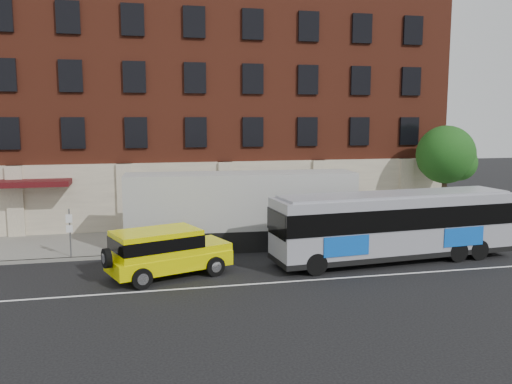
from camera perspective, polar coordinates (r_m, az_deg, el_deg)
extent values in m
plane|color=black|center=(22.14, 1.81, -10.03)|extent=(120.00, 120.00, 0.00)
cube|color=gray|center=(30.61, -2.39, -4.82)|extent=(60.00, 6.00, 0.15)
cube|color=gray|center=(27.74, -1.28, -6.16)|extent=(60.00, 0.25, 0.15)
cube|color=white|center=(22.60, 1.49, -9.64)|extent=(60.00, 0.12, 0.01)
cube|color=maroon|center=(37.77, -4.64, 9.14)|extent=(30.00, 10.00, 15.00)
cube|color=beige|center=(33.00, -3.29, -0.24)|extent=(30.00, 0.35, 4.00)
cube|color=#430C0F|center=(32.11, -22.80, 0.91)|extent=(4.20, 2.20, 0.30)
cube|color=beige|center=(33.17, -24.17, -0.88)|extent=(0.90, 0.55, 4.00)
cube|color=beige|center=(32.49, -13.76, -0.58)|extent=(0.90, 0.55, 4.00)
cube|color=beige|center=(32.90, -3.26, -0.26)|extent=(0.90, 0.55, 4.00)
cube|color=beige|center=(34.38, 6.66, 0.05)|extent=(0.90, 0.55, 4.00)
cube|color=beige|center=(36.78, 15.52, 0.33)|extent=(0.90, 0.55, 4.00)
cube|color=black|center=(33.07, -24.91, 5.67)|extent=(1.30, 0.20, 1.80)
cube|color=black|center=(32.51, -18.85, 5.96)|extent=(1.30, 0.20, 1.80)
cube|color=black|center=(32.33, -12.64, 6.18)|extent=(1.30, 0.20, 1.80)
cube|color=black|center=(32.52, -6.42, 6.33)|extent=(1.30, 0.20, 1.80)
cube|color=black|center=(33.08, -0.35, 6.40)|extent=(1.30, 0.20, 1.80)
cube|color=black|center=(33.99, 5.46, 6.41)|extent=(1.30, 0.20, 1.80)
cube|color=black|center=(35.23, 10.92, 6.35)|extent=(1.30, 0.20, 1.80)
cube|color=black|center=(36.76, 15.96, 6.25)|extent=(1.30, 0.20, 1.80)
cube|color=black|center=(33.15, -25.24, 11.20)|extent=(1.30, 0.20, 1.80)
cube|color=black|center=(32.59, -19.10, 11.59)|extent=(1.30, 0.20, 1.80)
cube|color=black|center=(32.40, -12.81, 11.84)|extent=(1.30, 0.20, 1.80)
cube|color=black|center=(32.59, -6.51, 11.96)|extent=(1.30, 0.20, 1.80)
cube|color=black|center=(33.15, -0.35, 11.94)|extent=(1.30, 0.20, 1.80)
cube|color=black|center=(34.06, 5.54, 11.80)|extent=(1.30, 0.20, 1.80)
cube|color=black|center=(35.30, 11.06, 11.55)|extent=(1.30, 0.20, 1.80)
cube|color=black|center=(36.83, 16.15, 11.23)|extent=(1.30, 0.20, 1.80)
cube|color=black|center=(33.52, -25.57, 16.66)|extent=(1.30, 0.20, 1.80)
cube|color=black|center=(32.97, -19.36, 17.14)|extent=(1.30, 0.20, 1.80)
cube|color=black|center=(32.79, -12.99, 17.43)|extent=(1.30, 0.20, 1.80)
cube|color=black|center=(32.97, -6.60, 17.52)|extent=(1.30, 0.20, 1.80)
cube|color=black|center=(33.53, -0.36, 17.41)|extent=(1.30, 0.20, 1.80)
cube|color=black|center=(34.43, 5.61, 17.12)|extent=(1.30, 0.20, 1.80)
cube|color=black|center=(35.65, 11.20, 16.69)|extent=(1.30, 0.20, 1.80)
cube|color=black|center=(37.17, 16.35, 16.16)|extent=(1.30, 0.20, 1.80)
cube|color=black|center=(32.99, -21.57, -1.49)|extent=(2.60, 0.15, 2.80)
cube|color=black|center=(32.58, -11.10, -1.19)|extent=(2.60, 0.15, 2.80)
cube|color=black|center=(33.26, -0.71, -0.86)|extent=(2.60, 0.15, 2.80)
cube|color=black|center=(34.98, 8.95, -0.52)|extent=(2.60, 0.15, 2.80)
cylinder|color=slate|center=(27.36, -19.16, -4.28)|extent=(0.07, 0.07, 2.50)
cube|color=white|center=(27.07, -19.28, -2.69)|extent=(0.30, 0.03, 0.40)
cube|color=white|center=(27.16, -19.23, -3.72)|extent=(0.30, 0.03, 0.35)
cylinder|color=#3A271D|center=(35.67, 19.31, -0.87)|extent=(0.32, 0.32, 3.00)
sphere|color=#143F12|center=(35.36, 19.53, 3.78)|extent=(3.60, 3.60, 3.60)
sphere|color=#143F12|center=(35.44, 20.79, 2.91)|extent=(2.20, 2.20, 2.20)
sphere|color=#143F12|center=(35.42, 18.33, 3.19)|extent=(2.00, 2.00, 2.00)
cube|color=#90919A|center=(26.44, 14.52, -3.37)|extent=(12.08, 3.52, 2.83)
cube|color=black|center=(26.72, 14.43, -6.14)|extent=(12.13, 3.57, 0.25)
cube|color=#90919A|center=(26.19, 14.63, -0.23)|extent=(11.46, 3.17, 0.12)
cube|color=black|center=(26.35, 14.56, -2.37)|extent=(12.16, 3.61, 0.99)
cube|color=blue|center=(23.92, 9.62, -5.69)|extent=(2.18, 0.23, 0.89)
cube|color=blue|center=(29.21, 18.12, -3.50)|extent=(2.18, 0.23, 0.89)
cylinder|color=black|center=(23.65, 6.39, -7.64)|extent=(1.01, 0.38, 0.99)
cylinder|color=black|center=(25.64, 4.34, -6.39)|extent=(1.01, 0.38, 0.99)
cylinder|color=black|center=(27.39, 20.64, -5.95)|extent=(1.01, 0.38, 0.99)
cylinder|color=black|center=(29.13, 17.91, -5.02)|extent=(1.01, 0.38, 0.99)
cylinder|color=black|center=(28.13, 22.56, -5.69)|extent=(1.01, 0.38, 0.99)
cylinder|color=black|center=(29.83, 19.78, -4.80)|extent=(1.01, 0.38, 0.99)
cube|color=#EAE800|center=(23.67, -9.18, -7.18)|extent=(5.56, 3.75, 0.64)
cube|color=#EAE800|center=(23.25, -10.56, -5.32)|extent=(4.03, 3.17, 1.07)
cube|color=black|center=(23.24, -10.57, -5.19)|extent=(4.09, 3.22, 0.53)
cube|color=#EAE800|center=(24.28, -5.36, -5.56)|extent=(2.20, 2.46, 0.32)
cube|color=black|center=(24.75, -3.64, -6.30)|extent=(0.64, 1.63, 0.59)
cylinder|color=black|center=(22.66, -15.60, -6.80)|extent=(0.50, 0.84, 0.81)
cylinder|color=black|center=(23.52, -4.39, -7.88)|extent=(0.91, 0.57, 0.86)
cylinder|color=silver|center=(23.52, -4.39, -7.88)|extent=(0.55, 0.46, 0.47)
cylinder|color=black|center=(25.32, -6.64, -6.76)|extent=(0.91, 0.57, 0.86)
cylinder|color=silver|center=(25.32, -6.64, -6.76)|extent=(0.55, 0.46, 0.47)
cylinder|color=black|center=(22.22, -12.06, -8.98)|extent=(0.91, 0.57, 0.86)
cylinder|color=silver|center=(22.22, -12.06, -8.98)|extent=(0.55, 0.46, 0.47)
cylinder|color=black|center=(24.13, -13.81, -7.68)|extent=(0.91, 0.57, 0.86)
cylinder|color=silver|center=(24.13, -13.81, -7.68)|extent=(0.55, 0.46, 0.47)
cube|color=black|center=(28.40, -1.55, -4.85)|extent=(12.05, 3.02, 1.09)
cube|color=#B2B1AD|center=(28.03, -1.56, -0.88)|extent=(12.05, 3.05, 2.88)
cylinder|color=black|center=(27.05, -10.68, -5.74)|extent=(1.01, 0.33, 0.99)
cylinder|color=black|center=(29.28, -10.60, -4.70)|extent=(1.01, 0.33, 0.99)
cylinder|color=black|center=(27.05, -8.14, -5.69)|extent=(1.01, 0.33, 0.99)
cylinder|color=black|center=(29.28, -8.26, -4.64)|extent=(1.01, 0.33, 0.99)
cylinder|color=black|center=(27.96, 5.49, -5.19)|extent=(1.01, 0.33, 0.99)
cylinder|color=black|center=(30.12, 4.36, -4.23)|extent=(1.01, 0.33, 0.99)
cylinder|color=black|center=(28.29, 7.83, -5.08)|extent=(1.01, 0.33, 0.99)
cylinder|color=black|center=(30.43, 6.55, -4.13)|extent=(1.01, 0.33, 0.99)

